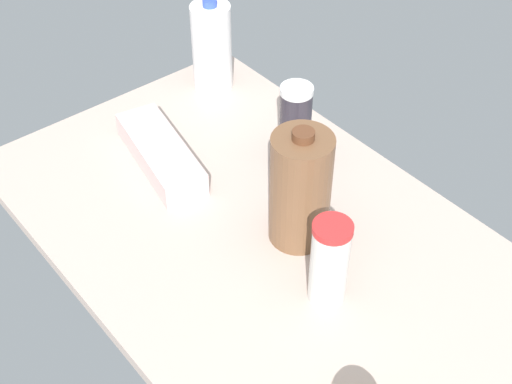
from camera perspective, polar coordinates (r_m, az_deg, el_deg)
countertop at (r=152.14cm, az=0.00°, el=-3.20°), size 120.00×76.00×3.00cm
milk_jug at (r=186.08cm, az=-3.55°, el=11.48°), size 10.24×10.24×25.06cm
chocolate_milk_jug at (r=140.90cm, az=3.56°, el=0.23°), size 12.34×12.34×27.13cm
shaker_bottle at (r=162.11cm, az=3.16°, el=5.46°), size 7.45×7.45×19.76cm
egg_carton at (r=165.92cm, az=-7.64°, el=3.07°), size 32.00×15.86×6.02cm
tumbler_cup at (r=131.95cm, az=5.90°, el=-5.61°), size 7.42×7.42×19.15cm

